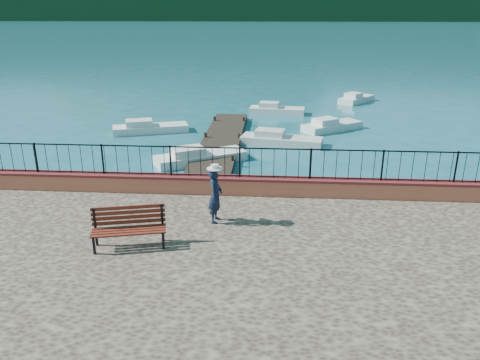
# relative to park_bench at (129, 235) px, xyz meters

# --- Properties ---
(ground) EXTENTS (2000.00, 2000.00, 0.00)m
(ground) POSITION_rel_park_bench_xyz_m (2.78, 0.02, -1.50)
(ground) COLOR #19596B
(ground) RESTS_ON ground
(parapet) EXTENTS (28.00, 0.46, 0.58)m
(parapet) POSITION_rel_park_bench_xyz_m (2.78, 3.72, -0.01)
(parapet) COLOR #BF6245
(parapet) RESTS_ON promenade
(railing) EXTENTS (27.00, 0.05, 0.95)m
(railing) POSITION_rel_park_bench_xyz_m (2.78, 3.72, 0.75)
(railing) COLOR black
(railing) RESTS_ON parapet
(dock) EXTENTS (2.00, 16.00, 0.30)m
(dock) POSITION_rel_park_bench_xyz_m (0.78, 12.02, -1.35)
(dock) COLOR #2D231C
(dock) RESTS_ON ground
(far_forest) EXTENTS (900.00, 60.00, 18.00)m
(far_forest) POSITION_rel_park_bench_xyz_m (2.78, 300.02, 7.50)
(far_forest) COLOR black
(far_forest) RESTS_ON ground
(companion_hill) EXTENTS (448.00, 384.00, 180.00)m
(companion_hill) POSITION_rel_park_bench_xyz_m (222.78, 560.02, -1.50)
(companion_hill) COLOR #142D23
(companion_hill) RESTS_ON ground
(park_bench) EXTENTS (1.90, 0.99, 1.00)m
(park_bench) POSITION_rel_park_bench_xyz_m (0.00, 0.00, 0.00)
(park_bench) COLOR black
(park_bench) RESTS_ON promenade
(person) EXTENTS (0.43, 0.60, 1.55)m
(person) POSITION_rel_park_bench_xyz_m (1.96, 1.61, 0.47)
(person) COLOR black
(person) RESTS_ON promenade
(hat) EXTENTS (0.44, 0.44, 0.12)m
(hat) POSITION_rel_park_bench_xyz_m (1.96, 1.61, 1.31)
(hat) COLOR silver
(hat) RESTS_ON person
(boat_0) EXTENTS (4.35, 3.20, 0.80)m
(boat_0) POSITION_rel_park_bench_xyz_m (0.14, 10.59, -1.10)
(boat_0) COLOR silver
(boat_0) RESTS_ON ground
(boat_1) EXTENTS (4.42, 2.09, 0.80)m
(boat_1) POSITION_rel_park_bench_xyz_m (3.97, 13.88, -1.10)
(boat_1) COLOR silver
(boat_1) RESTS_ON ground
(boat_2) EXTENTS (3.80, 3.21, 0.80)m
(boat_2) POSITION_rel_park_bench_xyz_m (7.00, 17.31, -1.10)
(boat_2) COLOR silver
(boat_2) RESTS_ON ground
(boat_3) EXTENTS (4.47, 2.57, 0.80)m
(boat_3) POSITION_rel_park_bench_xyz_m (-3.63, 15.98, -1.10)
(boat_3) COLOR silver
(boat_3) RESTS_ON ground
(boat_4) EXTENTS (3.85, 1.71, 0.80)m
(boat_4) POSITION_rel_park_bench_xyz_m (3.75, 21.72, -1.10)
(boat_4) COLOR silver
(boat_4) RESTS_ON ground
(boat_5) EXTENTS (3.12, 3.44, 0.80)m
(boat_5) POSITION_rel_park_bench_xyz_m (9.88, 26.41, -1.10)
(boat_5) COLOR silver
(boat_5) RESTS_ON ground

